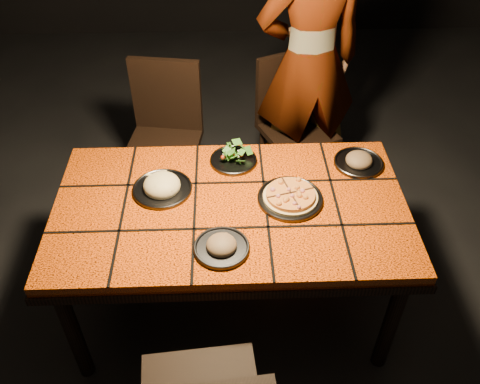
{
  "coord_description": "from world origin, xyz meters",
  "views": [
    {
      "loc": [
        -0.02,
        -1.68,
        2.32
      ],
      "look_at": [
        0.04,
        0.0,
        0.82
      ],
      "focal_mm": 38.0,
      "sensor_mm": 36.0,
      "label": 1
    }
  ],
  "objects_px": {
    "chair_far_right": "(292,115)",
    "diner": "(309,62)",
    "plate_pasta": "(162,186)",
    "plate_pizza": "(290,197)",
    "dining_table": "(231,217)",
    "chair_far_left": "(165,128)"
  },
  "relations": [
    {
      "from": "chair_far_right",
      "to": "diner",
      "type": "relative_size",
      "value": 0.51
    },
    {
      "from": "chair_far_right",
      "to": "plate_pasta",
      "type": "relative_size",
      "value": 3.26
    },
    {
      "from": "diner",
      "to": "plate_pizza",
      "type": "relative_size",
      "value": 5.82
    },
    {
      "from": "dining_table",
      "to": "plate_pasta",
      "type": "height_order",
      "value": "plate_pasta"
    },
    {
      "from": "chair_far_left",
      "to": "plate_pizza",
      "type": "bearing_deg",
      "value": -45.16
    },
    {
      "from": "chair_far_right",
      "to": "dining_table",
      "type": "bearing_deg",
      "value": -135.05
    },
    {
      "from": "chair_far_right",
      "to": "diner",
      "type": "height_order",
      "value": "diner"
    },
    {
      "from": "diner",
      "to": "plate_pizza",
      "type": "distance_m",
      "value": 1.08
    },
    {
      "from": "diner",
      "to": "plate_pasta",
      "type": "relative_size",
      "value": 6.42
    },
    {
      "from": "dining_table",
      "to": "chair_far_right",
      "type": "relative_size",
      "value": 1.79
    },
    {
      "from": "plate_pasta",
      "to": "chair_far_left",
      "type": "bearing_deg",
      "value": 94.79
    },
    {
      "from": "plate_pizza",
      "to": "chair_far_left",
      "type": "bearing_deg",
      "value": 125.87
    },
    {
      "from": "chair_far_left",
      "to": "chair_far_right",
      "type": "bearing_deg",
      "value": 19.01
    },
    {
      "from": "chair_far_right",
      "to": "plate_pizza",
      "type": "relative_size",
      "value": 2.96
    },
    {
      "from": "dining_table",
      "to": "chair_far_right",
      "type": "xyz_separation_m",
      "value": [
        0.42,
        1.07,
        -0.15
      ]
    },
    {
      "from": "dining_table",
      "to": "plate_pizza",
      "type": "bearing_deg",
      "value": 3.99
    },
    {
      "from": "dining_table",
      "to": "diner",
      "type": "distance_m",
      "value": 1.19
    },
    {
      "from": "plate_pasta",
      "to": "diner",
      "type": "bearing_deg",
      "value": 49.93
    },
    {
      "from": "dining_table",
      "to": "plate_pizza",
      "type": "xyz_separation_m",
      "value": [
        0.27,
        0.02,
        0.1
      ]
    },
    {
      "from": "chair_far_left",
      "to": "plate_pizza",
      "type": "height_order",
      "value": "chair_far_left"
    },
    {
      "from": "chair_far_left",
      "to": "plate_pizza",
      "type": "relative_size",
      "value": 3.08
    },
    {
      "from": "diner",
      "to": "plate_pizza",
      "type": "bearing_deg",
      "value": 67.8
    }
  ]
}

